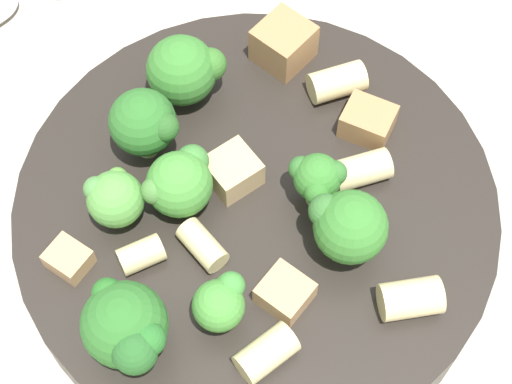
{
  "coord_description": "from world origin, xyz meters",
  "views": [
    {
      "loc": [
        -0.05,
        -0.19,
        0.41
      ],
      "look_at": [
        0.0,
        0.0,
        0.05
      ],
      "focal_mm": 60.0,
      "sensor_mm": 36.0,
      "label": 1
    }
  ],
  "objects_px": {
    "broccoli_floret_6": "(179,183)",
    "chicken_chunk_3": "(287,292)",
    "broccoli_floret_5": "(126,327)",
    "broccoli_floret_7": "(185,70)",
    "broccoli_floret_0": "(145,123)",
    "chicken_chunk_1": "(284,43)",
    "rigatoni_5": "(411,299)",
    "rigatoni_1": "(337,82)",
    "chicken_chunk_4": "(368,121)",
    "pasta_bowl": "(256,216)",
    "spoon": "(10,2)",
    "chicken_chunk_0": "(69,259)",
    "broccoli_floret_2": "(346,225)",
    "broccoli_floret_1": "(221,301)",
    "rigatoni_2": "(362,171)",
    "rigatoni_4": "(141,255)",
    "rigatoni_3": "(266,353)",
    "chicken_chunk_2": "(233,171)",
    "rigatoni_0": "(203,245)",
    "broccoli_floret_4": "(317,179)",
    "broccoli_floret_3": "(114,198)"
  },
  "relations": [
    {
      "from": "broccoli_floret_4",
      "to": "chicken_chunk_0",
      "type": "xyz_separation_m",
      "value": [
        -0.12,
        -0.0,
        -0.02
      ]
    },
    {
      "from": "rigatoni_0",
      "to": "chicken_chunk_1",
      "type": "height_order",
      "value": "chicken_chunk_1"
    },
    {
      "from": "rigatoni_3",
      "to": "chicken_chunk_2",
      "type": "height_order",
      "value": "chicken_chunk_2"
    },
    {
      "from": "chicken_chunk_0",
      "to": "chicken_chunk_1",
      "type": "bearing_deg",
      "value": 35.5
    },
    {
      "from": "rigatoni_3",
      "to": "spoon",
      "type": "distance_m",
      "value": 0.29
    },
    {
      "from": "chicken_chunk_1",
      "to": "chicken_chunk_0",
      "type": "bearing_deg",
      "value": -144.5
    },
    {
      "from": "rigatoni_2",
      "to": "chicken_chunk_2",
      "type": "height_order",
      "value": "same"
    },
    {
      "from": "rigatoni_0",
      "to": "chicken_chunk_4",
      "type": "height_order",
      "value": "chicken_chunk_4"
    },
    {
      "from": "pasta_bowl",
      "to": "chicken_chunk_1",
      "type": "distance_m",
      "value": 0.1
    },
    {
      "from": "broccoli_floret_0",
      "to": "chicken_chunk_3",
      "type": "distance_m",
      "value": 0.11
    },
    {
      "from": "broccoli_floret_5",
      "to": "chicken_chunk_1",
      "type": "xyz_separation_m",
      "value": [
        0.11,
        0.14,
        -0.01
      ]
    },
    {
      "from": "broccoli_floret_2",
      "to": "chicken_chunk_4",
      "type": "height_order",
      "value": "broccoli_floret_2"
    },
    {
      "from": "broccoli_floret_7",
      "to": "rigatoni_5",
      "type": "bearing_deg",
      "value": -63.03
    },
    {
      "from": "broccoli_floret_2",
      "to": "broccoli_floret_7",
      "type": "distance_m",
      "value": 0.12
    },
    {
      "from": "broccoli_floret_7",
      "to": "chicken_chunk_3",
      "type": "distance_m",
      "value": 0.13
    },
    {
      "from": "broccoli_floret_0",
      "to": "chicken_chunk_1",
      "type": "xyz_separation_m",
      "value": [
        0.08,
        0.04,
        -0.01
      ]
    },
    {
      "from": "rigatoni_0",
      "to": "rigatoni_3",
      "type": "height_order",
      "value": "rigatoni_3"
    },
    {
      "from": "broccoli_floret_5",
      "to": "broccoli_floret_2",
      "type": "bearing_deg",
      "value": 12.16
    },
    {
      "from": "broccoli_floret_5",
      "to": "chicken_chunk_0",
      "type": "distance_m",
      "value": 0.06
    },
    {
      "from": "rigatoni_3",
      "to": "spoon",
      "type": "height_order",
      "value": "rigatoni_3"
    },
    {
      "from": "broccoli_floret_2",
      "to": "rigatoni_0",
      "type": "xyz_separation_m",
      "value": [
        -0.07,
        0.02,
        -0.02
      ]
    },
    {
      "from": "broccoli_floret_7",
      "to": "rigatoni_1",
      "type": "bearing_deg",
      "value": -13.45
    },
    {
      "from": "broccoli_floret_4",
      "to": "chicken_chunk_4",
      "type": "relative_size",
      "value": 1.34
    },
    {
      "from": "chicken_chunk_0",
      "to": "spoon",
      "type": "bearing_deg",
      "value": 93.88
    },
    {
      "from": "broccoli_floret_3",
      "to": "broccoli_floret_7",
      "type": "xyz_separation_m",
      "value": [
        0.05,
        0.06,
        0.0
      ]
    },
    {
      "from": "broccoli_floret_1",
      "to": "chicken_chunk_2",
      "type": "distance_m",
      "value": 0.07
    },
    {
      "from": "broccoli_floret_6",
      "to": "chicken_chunk_3",
      "type": "height_order",
      "value": "broccoli_floret_6"
    },
    {
      "from": "broccoli_floret_2",
      "to": "chicken_chunk_0",
      "type": "bearing_deg",
      "value": 169.0
    },
    {
      "from": "rigatoni_5",
      "to": "spoon",
      "type": "distance_m",
      "value": 0.31
    },
    {
      "from": "broccoli_floret_7",
      "to": "chicken_chunk_2",
      "type": "bearing_deg",
      "value": -79.51
    },
    {
      "from": "pasta_bowl",
      "to": "rigatoni_0",
      "type": "xyz_separation_m",
      "value": [
        -0.03,
        -0.02,
        0.02
      ]
    },
    {
      "from": "chicken_chunk_0",
      "to": "chicken_chunk_4",
      "type": "bearing_deg",
      "value": 12.9
    },
    {
      "from": "chicken_chunk_0",
      "to": "broccoli_floret_1",
      "type": "bearing_deg",
      "value": -34.57
    },
    {
      "from": "rigatoni_3",
      "to": "pasta_bowl",
      "type": "bearing_deg",
      "value": 78.61
    },
    {
      "from": "rigatoni_5",
      "to": "spoon",
      "type": "relative_size",
      "value": 0.15
    },
    {
      "from": "broccoli_floret_3",
      "to": "broccoli_floret_4",
      "type": "bearing_deg",
      "value": -9.58
    },
    {
      "from": "broccoli_floret_7",
      "to": "chicken_chunk_0",
      "type": "bearing_deg",
      "value": -132.57
    },
    {
      "from": "pasta_bowl",
      "to": "rigatoni_5",
      "type": "bearing_deg",
      "value": -52.55
    },
    {
      "from": "rigatoni_1",
      "to": "rigatoni_5",
      "type": "distance_m",
      "value": 0.13
    },
    {
      "from": "broccoli_floret_2",
      "to": "chicken_chunk_2",
      "type": "relative_size",
      "value": 1.76
    },
    {
      "from": "broccoli_floret_1",
      "to": "broccoli_floret_6",
      "type": "height_order",
      "value": "broccoli_floret_6"
    },
    {
      "from": "broccoli_floret_7",
      "to": "chicken_chunk_4",
      "type": "distance_m",
      "value": 0.1
    },
    {
      "from": "broccoli_floret_0",
      "to": "chicken_chunk_2",
      "type": "xyz_separation_m",
      "value": [
        0.04,
        -0.03,
        -0.02
      ]
    },
    {
      "from": "broccoli_floret_2",
      "to": "spoon",
      "type": "height_order",
      "value": "broccoli_floret_2"
    },
    {
      "from": "chicken_chunk_1",
      "to": "pasta_bowl",
      "type": "bearing_deg",
      "value": -113.98
    },
    {
      "from": "rigatoni_2",
      "to": "rigatoni_4",
      "type": "xyz_separation_m",
      "value": [
        -0.11,
        -0.02,
        -0.0
      ]
    },
    {
      "from": "chicken_chunk_3",
      "to": "spoon",
      "type": "height_order",
      "value": "chicken_chunk_3"
    },
    {
      "from": "broccoli_floret_5",
      "to": "broccoli_floret_7",
      "type": "xyz_separation_m",
      "value": [
        0.05,
        0.13,
        -0.0
      ]
    },
    {
      "from": "rigatoni_3",
      "to": "chicken_chunk_4",
      "type": "bearing_deg",
      "value": 52.11
    },
    {
      "from": "broccoli_floret_0",
      "to": "rigatoni_3",
      "type": "bearing_deg",
      "value": -76.65
    }
  ]
}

